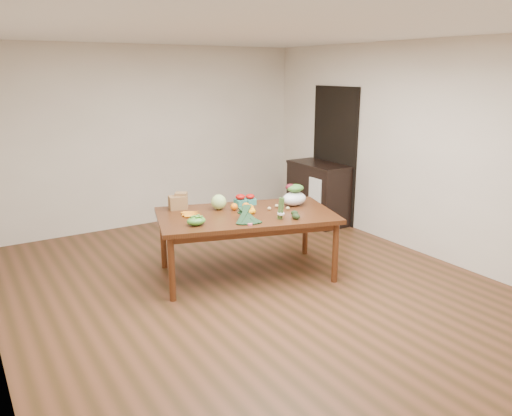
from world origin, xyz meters
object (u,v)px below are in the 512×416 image
cabinet (318,193)px  mandarin_cluster (248,210)px  dining_table (246,244)px  asparagus_bundle (281,208)px  paper_bag (178,201)px  cabbage (219,202)px  salad_bag (294,196)px  kale_bunch (248,215)px

cabinet → mandarin_cluster: bearing=-148.5°
dining_table → asparagus_bundle: (0.20, -0.40, 0.50)m
mandarin_cluster → dining_table: bearing=129.3°
cabinet → mandarin_cluster: (-2.05, -1.25, 0.32)m
paper_bag → mandarin_cluster: bearing=-45.2°
cabbage → mandarin_cluster: size_ratio=0.99×
mandarin_cluster → asparagus_bundle: asparagus_bundle is taller
cabbage → salad_bag: size_ratio=0.59×
salad_bag → mandarin_cluster: bearing=-179.3°
mandarin_cluster → kale_bunch: bearing=-121.2°
mandarin_cluster → kale_bunch: size_ratio=0.45×
kale_bunch → salad_bag: (0.84, 0.31, 0.04)m
cabinet → kale_bunch: (-2.23, -1.55, 0.36)m
mandarin_cluster → asparagus_bundle: bearing=-63.9°
cabinet → asparagus_bundle: asparagus_bundle is taller
dining_table → paper_bag: (-0.58, 0.59, 0.47)m
mandarin_cluster → cabbage: bearing=120.4°
cabinet → salad_bag: bearing=-138.0°
dining_table → kale_bunch: bearing=-101.4°
kale_bunch → cabbage: bearing=108.0°
paper_bag → kale_bunch: 0.99m
dining_table → kale_bunch: size_ratio=4.96×
salad_bag → paper_bag: bearing=154.8°
dining_table → cabbage: size_ratio=11.14×
cabinet → paper_bag: 2.75m
cabinet → kale_bunch: bearing=-145.1°
dining_table → kale_bunch: kale_bunch is taller
dining_table → paper_bag: 0.95m
salad_bag → kale_bunch: bearing=-159.9°
mandarin_cluster → salad_bag: salad_bag is taller
cabbage → mandarin_cluster: bearing=-59.6°
dining_table → asparagus_bundle: asparagus_bundle is taller
asparagus_bundle → cabbage: bearing=134.8°
mandarin_cluster → kale_bunch: kale_bunch is taller
asparagus_bundle → salad_bag: (0.47, 0.40, -0.01)m
paper_bag → dining_table: bearing=-45.0°
paper_bag → salad_bag: salad_bag is taller
cabbage → cabinet: bearing=22.3°
dining_table → mandarin_cluster: mandarin_cluster is taller
paper_bag → cabbage: paper_bag is taller
cabinet → cabbage: 2.45m
cabbage → asparagus_bundle: asparagus_bundle is taller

